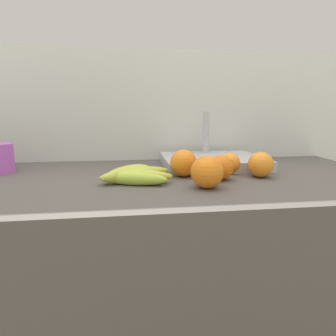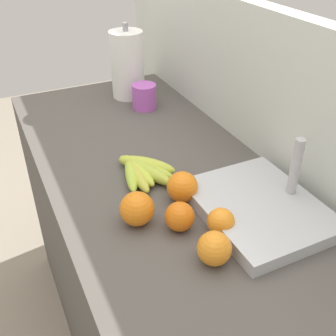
{
  "view_description": "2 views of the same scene",
  "coord_description": "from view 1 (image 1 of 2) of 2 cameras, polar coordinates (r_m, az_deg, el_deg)",
  "views": [
    {
      "loc": [
        -0.04,
        -0.84,
        1.08
      ],
      "look_at": [
        0.07,
        -0.07,
        0.93
      ],
      "focal_mm": 31.75,
      "sensor_mm": 36.0,
      "label": 1
    },
    {
      "loc": [
        0.86,
        -0.39,
        1.52
      ],
      "look_at": [
        0.1,
        -0.03,
        0.98
      ],
      "focal_mm": 43.33,
      "sensor_mm": 36.0,
      "label": 2
    }
  ],
  "objects": [
    {
      "name": "counter",
      "position": [
        1.05,
        -4.6,
        -26.03
      ],
      "size": [
        1.5,
        0.62,
        0.89
      ],
      "primitive_type": "cube",
      "color": "#514C47",
      "rests_on": "ground"
    },
    {
      "name": "wall_back",
      "position": [
        1.25,
        -5.63,
        -8.91
      ],
      "size": [
        1.9,
        0.06,
        1.3
      ],
      "primitive_type": "cube",
      "color": "silver",
      "rests_on": "ground"
    },
    {
      "name": "banana_bunch",
      "position": [
        0.81,
        -6.69,
        -1.43
      ],
      "size": [
        0.2,
        0.17,
        0.04
      ],
      "color": "#AECB3F",
      "rests_on": "counter"
    },
    {
      "name": "orange_right",
      "position": [
        0.84,
        10.11,
        0.09
      ],
      "size": [
        0.07,
        0.07,
        0.07
      ],
      "primitive_type": "sphere",
      "color": "orange",
      "rests_on": "counter"
    },
    {
      "name": "orange_far_right",
      "position": [
        0.74,
        7.51,
        -0.76
      ],
      "size": [
        0.08,
        0.08,
        0.08
      ],
      "primitive_type": "sphere",
      "color": "orange",
      "rests_on": "counter"
    },
    {
      "name": "orange_front",
      "position": [
        0.93,
        11.75,
        0.92
      ],
      "size": [
        0.06,
        0.06,
        0.06
      ],
      "primitive_type": "sphere",
      "color": "orange",
      "rests_on": "counter"
    },
    {
      "name": "orange_back_right",
      "position": [
        0.87,
        3.04,
        0.91
      ],
      "size": [
        0.08,
        0.08,
        0.08
      ],
      "primitive_type": "sphere",
      "color": "orange",
      "rests_on": "counter"
    },
    {
      "name": "orange_center",
      "position": [
        0.9,
        17.35,
        0.63
      ],
      "size": [
        0.07,
        0.07,
        0.07
      ],
      "primitive_type": "sphere",
      "color": "orange",
      "rests_on": "counter"
    },
    {
      "name": "sink_basin",
      "position": [
        1.04,
        8.46,
        1.43
      ],
      "size": [
        0.34,
        0.27,
        0.18
      ],
      "color": "#B7BABF",
      "rests_on": "counter"
    }
  ]
}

